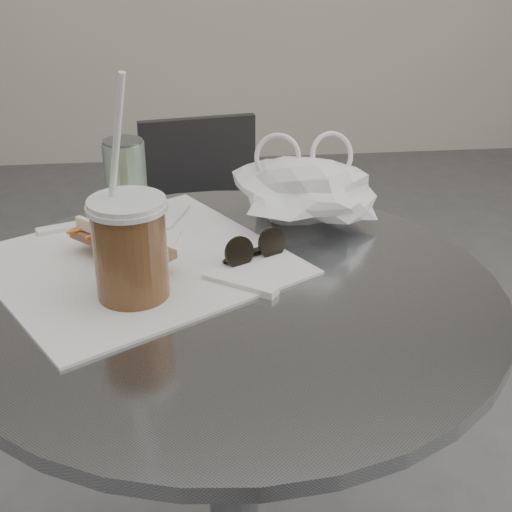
{
  "coord_description": "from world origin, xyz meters",
  "views": [
    {
      "loc": [
        -0.06,
        -0.67,
        1.22
      ],
      "look_at": [
        0.04,
        0.2,
        0.79
      ],
      "focal_mm": 50.0,
      "sensor_mm": 36.0,
      "label": 1
    }
  ],
  "objects": [
    {
      "name": "iced_coffee",
      "position": [
        -0.13,
        0.19,
        0.81
      ],
      "size": [
        0.11,
        0.11,
        0.31
      ],
      "color": "brown",
      "rests_on": "cafe_table"
    },
    {
      "name": "sunglasses",
      "position": [
        0.04,
        0.28,
        0.76
      ],
      "size": [
        0.1,
        0.07,
        0.05
      ],
      "rotation": [
        0.0,
        0.0,
        0.48
      ],
      "color": "black",
      "rests_on": "cafe_table"
    },
    {
      "name": "plastic_bag",
      "position": [
        0.14,
        0.41,
        0.79
      ],
      "size": [
        0.23,
        0.18,
        0.11
      ],
      "primitive_type": null,
      "rotation": [
        0.0,
        0.0,
        -0.05
      ],
      "color": "white",
      "rests_on": "cafe_table"
    },
    {
      "name": "banh_mi",
      "position": [
        -0.15,
        0.29,
        0.78
      ],
      "size": [
        0.21,
        0.22,
        0.07
      ],
      "rotation": [
        0.0,
        0.0,
        -0.79
      ],
      "color": "#BD8547",
      "rests_on": "sandwich_paper"
    },
    {
      "name": "sandwich_paper",
      "position": [
        -0.13,
        0.29,
        0.74
      ],
      "size": [
        0.54,
        0.53,
        0.0
      ],
      "primitive_type": "cube",
      "rotation": [
        0.0,
        0.0,
        0.53
      ],
      "color": "white",
      "rests_on": "cafe_table"
    },
    {
      "name": "cafe_table",
      "position": [
        0.0,
        0.2,
        0.47
      ],
      "size": [
        0.76,
        0.76,
        0.74
      ],
      "color": "slate",
      "rests_on": "ground"
    },
    {
      "name": "napkin_stack",
      "position": [
        -0.12,
        0.35,
        0.74
      ],
      "size": [
        0.14,
        0.14,
        0.01
      ],
      "color": "white",
      "rests_on": "cafe_table"
    },
    {
      "name": "chair_far",
      "position": [
        0.01,
        0.99,
        0.33
      ],
      "size": [
        0.39,
        0.41,
        0.73
      ],
      "rotation": [
        0.0,
        0.0,
        3.3
      ],
      "color": "#303033",
      "rests_on": "ground"
    },
    {
      "name": "drink_can",
      "position": [
        -0.15,
        0.48,
        0.81
      ],
      "size": [
        0.07,
        0.07,
        0.13
      ],
      "color": "#56955F",
      "rests_on": "cafe_table"
    }
  ]
}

